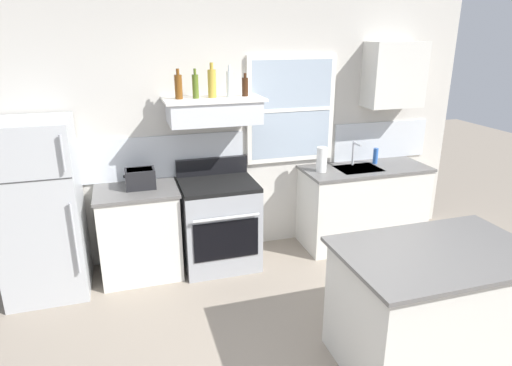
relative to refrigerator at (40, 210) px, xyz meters
name	(u,v)px	position (x,y,z in m)	size (l,w,h in m)	color
back_wall	(235,130)	(1.93, 0.39, 0.53)	(5.40, 0.11, 2.70)	beige
refrigerator	(40,210)	(0.00, 0.00, 0.00)	(0.70, 0.72, 1.64)	#B7BABC
counter_left_of_stove	(140,232)	(0.85, 0.06, -0.36)	(0.79, 0.63, 0.91)	silver
toaster	(140,178)	(0.90, 0.08, 0.19)	(0.30, 0.20, 0.19)	black
stove_range	(219,223)	(1.65, 0.02, -0.36)	(0.76, 0.69, 1.09)	#9EA0A5
range_hood_shelf	(214,110)	(1.65, 0.12, 0.80)	(0.96, 0.52, 0.24)	silver
bottle_amber_wine	(178,86)	(1.32, 0.12, 1.04)	(0.07, 0.07, 0.28)	brown
bottle_olive_oil_square	(195,86)	(1.48, 0.12, 1.04)	(0.06, 0.06, 0.28)	#4C601E
bottle_champagne_gold_foil	(212,83)	(1.64, 0.12, 1.06)	(0.08, 0.08, 0.33)	#B29333
bottle_clear_tall	(230,84)	(1.81, 0.11, 1.05)	(0.06, 0.06, 0.31)	silver
bottle_brown_stout	(245,86)	(1.97, 0.13, 1.02)	(0.06, 0.06, 0.22)	#381E0F
counter_right_with_sink	(362,205)	(3.35, 0.06, -0.36)	(1.43, 0.63, 0.91)	silver
sink_faucet	(354,151)	(3.25, 0.16, 0.26)	(0.03, 0.17, 0.28)	silver
paper_towel_roll	(322,159)	(2.81, 0.06, 0.22)	(0.11, 0.11, 0.27)	white
dish_soap_bottle	(375,156)	(3.53, 0.16, 0.18)	(0.06, 0.06, 0.18)	blue
kitchen_island	(432,306)	(2.81, -1.87, -0.36)	(1.40, 0.90, 0.91)	silver
upper_cabinet_right	(394,75)	(3.70, 0.20, 1.08)	(0.64, 0.32, 0.70)	silver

